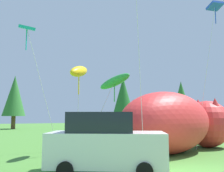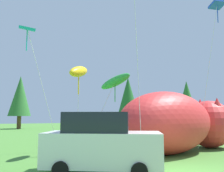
% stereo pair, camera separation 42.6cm
% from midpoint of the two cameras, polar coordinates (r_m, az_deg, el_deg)
% --- Properties ---
extents(ground_plane, '(120.00, 120.00, 0.00)m').
position_cam_midpoint_polar(ground_plane, '(10.42, 18.34, -18.23)').
color(ground_plane, '#477F33').
extents(parked_car, '(4.70, 3.60, 2.26)m').
position_cam_midpoint_polar(parked_car, '(9.68, -2.82, -12.93)').
color(parked_car, white).
rests_on(parked_car, ground).
extents(inflatable_cat, '(9.48, 5.55, 3.46)m').
position_cam_midpoint_polar(inflatable_cat, '(15.29, 14.21, -8.52)').
color(inflatable_cat, red).
rests_on(inflatable_cat, ground).
extents(kite_green_fish, '(2.84, 2.68, 4.97)m').
position_cam_midpoint_polar(kite_green_fish, '(15.98, -0.22, 0.99)').
color(kite_green_fish, silver).
rests_on(kite_green_fish, ground).
extents(kite_yellow_hero, '(1.90, 2.04, 5.19)m').
position_cam_midpoint_polar(kite_yellow_hero, '(14.21, -8.41, 3.28)').
color(kite_yellow_hero, silver).
rests_on(kite_yellow_hero, ground).
extents(kite_teal_diamond, '(2.63, 1.28, 7.35)m').
position_cam_midpoint_polar(kite_teal_diamond, '(15.38, -19.55, 11.96)').
color(kite_teal_diamond, silver).
rests_on(kite_teal_diamond, ground).
extents(kite_blue_box, '(2.70, 1.06, 10.01)m').
position_cam_midpoint_polar(kite_blue_box, '(19.70, 21.82, 16.04)').
color(kite_blue_box, silver).
rests_on(kite_blue_box, ground).
extents(horizon_tree_east, '(3.46, 3.46, 8.25)m').
position_cam_midpoint_polar(horizon_tree_east, '(46.73, 15.31, -2.84)').
color(horizon_tree_east, brown).
rests_on(horizon_tree_east, ground).
extents(horizon_tree_west, '(3.71, 3.71, 8.85)m').
position_cam_midpoint_polar(horizon_tree_west, '(44.08, 2.30, -2.37)').
color(horizon_tree_west, brown).
rests_on(horizon_tree_west, ground).
extents(horizon_tree_mid, '(3.51, 3.51, 8.38)m').
position_cam_midpoint_polar(horizon_tree_mid, '(42.28, -21.68, -2.12)').
color(horizon_tree_mid, brown).
rests_on(horizon_tree_mid, ground).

